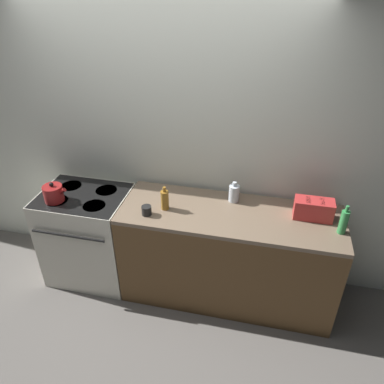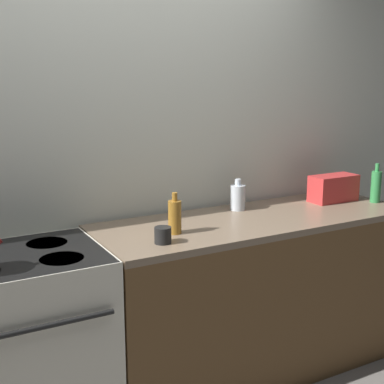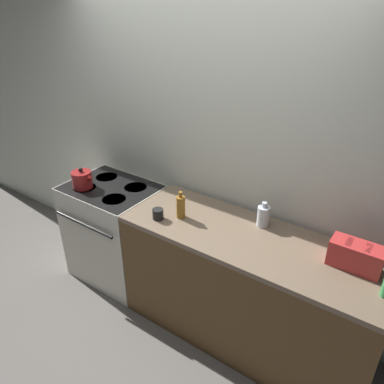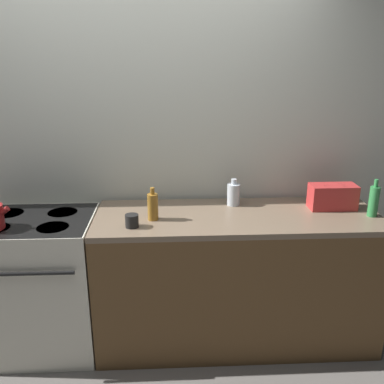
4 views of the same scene
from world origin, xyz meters
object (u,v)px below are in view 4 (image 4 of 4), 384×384
Objects in this scene: stove at (38,283)px; bottle_clear at (234,194)px; toaster at (333,197)px; cup_black at (132,221)px; bottle_green at (374,201)px; bottle_amber at (153,206)px.

bottle_clear reaches higher than stove.
cup_black is at bearing -169.07° from toaster.
bottle_green is 1.17× the size of bottle_amber.
toaster is (1.98, 0.11, 0.53)m from stove.
cup_black is at bearing -12.86° from stove.
bottle_amber reaches higher than cup_black.
stove is 1.44m from bottle_clear.
bottle_clear is 0.60m from bottle_amber.
stove is at bearing -170.93° from bottle_clear.
bottle_amber is (-0.54, -0.25, 0.01)m from bottle_clear.
cup_black is (-1.53, -0.10, -0.06)m from bottle_green.
bottle_green is 3.02× the size of cup_black.
bottle_green reaches higher than bottle_amber.
bottle_clear is 0.76m from cup_black.
bottle_green is 1.53m from cup_black.
toaster is 1.35m from cup_black.
stove is 11.32× the size of cup_black.
cup_black reaches higher than stove.
stove is 3.00× the size of toaster.
bottle_amber is (-1.20, -0.14, 0.00)m from toaster.
toaster reaches higher than stove.
bottle_clear is (-0.65, 0.11, -0.01)m from toaster.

